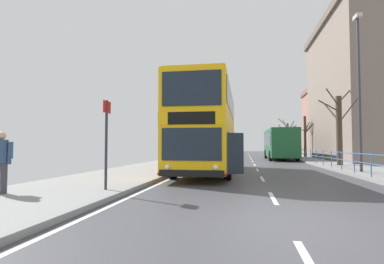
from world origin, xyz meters
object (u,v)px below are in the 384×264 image
(pedestrian_with_backpack, at_px, (2,157))
(bare_tree_far_01, at_px, (287,136))
(background_bus_far_lane, at_px, (280,143))
(street_lamp_far_side, at_px, (359,80))
(bare_tree_far_02, at_px, (305,135))
(bare_tree_far_00, at_px, (339,128))
(bus_stop_sign_near, at_px, (106,134))
(background_building_01, at_px, (349,120))
(double_decker_bus_main, at_px, (208,129))

(pedestrian_with_backpack, bearing_deg, bare_tree_far_01, 71.43)
(background_bus_far_lane, height_order, bare_tree_far_01, bare_tree_far_01)
(street_lamp_far_side, height_order, bare_tree_far_02, street_lamp_far_side)
(bare_tree_far_02, bearing_deg, bare_tree_far_00, -92.08)
(bus_stop_sign_near, bearing_deg, pedestrian_with_backpack, -154.69)
(bare_tree_far_00, height_order, bare_tree_far_01, bare_tree_far_00)
(pedestrian_with_backpack, distance_m, bare_tree_far_01, 40.61)
(bare_tree_far_01, xyz_separation_m, background_building_01, (10.15, 4.87, 2.63))
(pedestrian_with_backpack, relative_size, background_building_01, 0.13)
(background_bus_far_lane, height_order, background_building_01, background_building_01)
(double_decker_bus_main, height_order, bare_tree_far_00, bare_tree_far_00)
(bare_tree_far_01, relative_size, bare_tree_far_02, 1.17)
(double_decker_bus_main, height_order, background_bus_far_lane, double_decker_bus_main)
(bare_tree_far_00, bearing_deg, street_lamp_far_side, -96.15)
(background_bus_far_lane, xyz_separation_m, street_lamp_far_side, (2.13, -15.67, 3.09))
(bare_tree_far_02, bearing_deg, double_decker_bus_main, -114.19)
(background_building_01, bearing_deg, pedestrian_with_backpack, -118.03)
(bare_tree_far_02, relative_size, background_building_01, 0.34)
(background_bus_far_lane, bearing_deg, bus_stop_sign_near, -108.21)
(double_decker_bus_main, relative_size, bare_tree_far_02, 2.30)
(bare_tree_far_00, bearing_deg, background_building_01, 70.72)
(double_decker_bus_main, relative_size, bus_stop_sign_near, 3.97)
(bus_stop_sign_near, bearing_deg, background_bus_far_lane, 71.79)
(bare_tree_far_01, distance_m, background_building_01, 11.56)
(bus_stop_sign_near, distance_m, street_lamp_far_side, 12.97)
(background_bus_far_lane, distance_m, bus_stop_sign_near, 24.77)
(bare_tree_far_01, distance_m, bare_tree_far_02, 10.38)
(double_decker_bus_main, bearing_deg, background_bus_far_lane, 70.98)
(bare_tree_far_00, height_order, bare_tree_far_02, bare_tree_far_00)
(double_decker_bus_main, distance_m, street_lamp_far_side, 8.07)
(double_decker_bus_main, distance_m, bare_tree_far_01, 30.98)
(background_building_01, bearing_deg, background_bus_far_lane, -124.59)
(double_decker_bus_main, distance_m, bus_stop_sign_near, 7.76)
(bare_tree_far_02, height_order, background_building_01, background_building_01)
(street_lamp_far_side, relative_size, background_building_01, 0.59)
(bare_tree_far_00, xyz_separation_m, bare_tree_far_01, (-0.02, 24.08, 0.18))
(bare_tree_far_01, xyz_separation_m, bare_tree_far_02, (0.52, -10.36, -0.22))
(street_lamp_far_side, distance_m, background_building_01, 35.93)
(double_decker_bus_main, relative_size, bare_tree_far_00, 1.96)
(background_bus_far_lane, relative_size, bare_tree_far_01, 1.80)
(background_bus_far_lane, bearing_deg, street_lamp_far_side, -82.25)
(double_decker_bus_main, bearing_deg, bare_tree_far_02, 65.81)
(bare_tree_far_00, distance_m, background_building_01, 30.79)
(background_bus_far_lane, bearing_deg, pedestrian_with_backpack, -112.49)
(double_decker_bus_main, xyz_separation_m, pedestrian_with_backpack, (-4.68, -8.60, -1.20))
(background_bus_far_lane, relative_size, bare_tree_far_02, 2.10)
(background_bus_far_lane, bearing_deg, bare_tree_far_02, 46.58)
(street_lamp_far_side, bearing_deg, background_building_01, 72.66)
(bare_tree_far_01, bearing_deg, street_lamp_far_side, -91.08)
(bare_tree_far_02, bearing_deg, pedestrian_with_backpack, -115.56)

